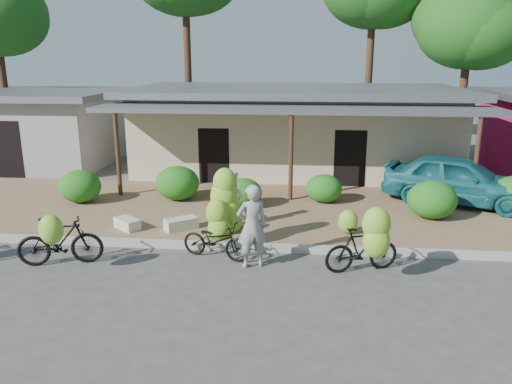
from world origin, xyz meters
TOP-DOWN VIEW (x-y plane):
  - ground at (0.00, 0.00)m, footprint 100.00×100.00m
  - sidewalk at (0.00, 5.00)m, footprint 60.00×6.00m
  - curb at (0.00, 2.00)m, footprint 60.00×0.25m
  - shop_main at (0.00, 10.93)m, footprint 13.00×8.50m
  - shop_grey at (-11.00, 10.99)m, footprint 7.00×6.00m
  - tree_near_right at (7.31, 14.61)m, footprint 4.75×4.60m
  - hedge_0 at (-6.54, 5.18)m, footprint 1.31×1.17m
  - hedge_1 at (-3.58, 5.75)m, footprint 1.40×1.26m
  - hedge_2 at (-1.40, 5.20)m, footprint 1.13×1.02m
  - hedge_3 at (1.05, 5.92)m, footprint 1.14×1.02m
  - hedge_4 at (4.02, 4.60)m, footprint 1.38×1.24m
  - bike_left at (-4.97, 0.65)m, footprint 1.94×1.35m
  - bike_center at (-1.51, 1.71)m, footprint 1.75×1.33m
  - bike_right at (1.77, 0.83)m, footprint 1.75×1.34m
  - loose_banana_a at (-1.65, 2.74)m, footprint 0.56×0.48m
  - loose_banana_b at (-1.40, 2.94)m, footprint 0.53×0.45m
  - loose_banana_c at (1.58, 3.09)m, footprint 0.51×0.44m
  - sack_near at (-2.79, 2.99)m, footprint 0.92×0.83m
  - sack_far at (-4.23, 2.89)m, footprint 0.82×0.76m
  - vendor at (-0.70, 1.05)m, footprint 0.81×0.68m
  - bystander at (-1.50, 3.42)m, footprint 0.90×0.81m
  - teal_van at (5.17, 6.20)m, footprint 4.82×3.43m

SIDE VIEW (x-z plane):
  - ground at x=0.00m, z-range 0.00..0.00m
  - sidewalk at x=0.00m, z-range 0.00..0.12m
  - curb at x=0.00m, z-range 0.00..0.15m
  - sack_far at x=-4.23m, z-range 0.12..0.40m
  - sack_near at x=-2.79m, z-range 0.12..0.42m
  - loose_banana_c at x=1.58m, z-range 0.12..0.76m
  - loose_banana_b at x=-1.40m, z-range 0.12..0.78m
  - loose_banana_a at x=-1.65m, z-range 0.12..0.82m
  - hedge_2 at x=-1.40m, z-range 0.12..1.00m
  - hedge_3 at x=1.05m, z-range 0.12..1.01m
  - bike_left at x=-4.97m, z-range -0.07..1.31m
  - hedge_0 at x=-6.54m, z-range 0.12..1.14m
  - hedge_4 at x=4.02m, z-range 0.12..1.19m
  - hedge_1 at x=-3.58m, z-range 0.12..1.21m
  - bike_right at x=1.77m, z-range -0.12..1.53m
  - bike_center at x=-1.51m, z-range -0.19..1.85m
  - bystander at x=-1.50m, z-range 0.12..1.64m
  - teal_van at x=5.17m, z-range 0.12..1.64m
  - vendor at x=-0.70m, z-range 0.00..1.90m
  - shop_grey at x=-11.00m, z-range 0.04..3.19m
  - shop_main at x=0.00m, z-range 0.05..3.40m
  - tree_near_right at x=7.31m, z-range 2.06..9.71m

